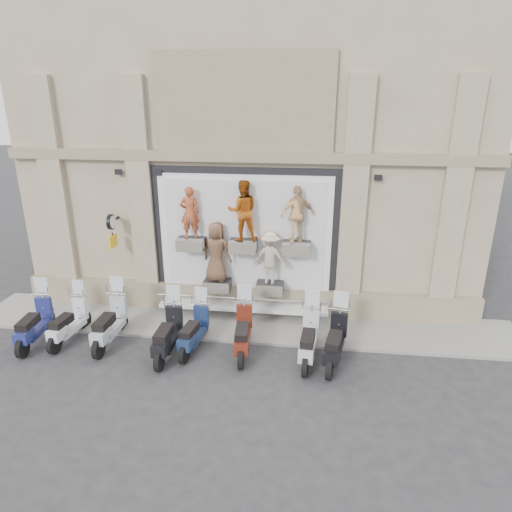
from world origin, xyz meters
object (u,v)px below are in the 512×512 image
object	(u,v)px
scooter_d	(167,326)
scooter_e	(193,323)
scooter_f	(243,324)
scooter_a	(33,315)
scooter_c	(109,315)
clock_sign_bracket	(112,227)
guard_rail	(241,312)
scooter_b	(68,315)
scooter_h	(336,333)
scooter_g	(309,331)

from	to	relation	value
scooter_d	scooter_e	distance (m)	0.70
scooter_f	scooter_e	bearing A→B (deg)	175.53
scooter_a	scooter_e	distance (m)	4.42
scooter_c	scooter_a	bearing A→B (deg)	-173.49
clock_sign_bracket	scooter_c	bearing A→B (deg)	-74.93
clock_sign_bracket	guard_rail	bearing A→B (deg)	-6.84
scooter_b	scooter_f	distance (m)	4.87
scooter_h	scooter_b	bearing A→B (deg)	-171.03
clock_sign_bracket	scooter_f	world-z (taller)	clock_sign_bracket
guard_rail	scooter_g	bearing A→B (deg)	-37.42
guard_rail	scooter_b	distance (m)	4.81
clock_sign_bracket	scooter_a	world-z (taller)	clock_sign_bracket
scooter_a	scooter_e	xyz separation A→B (m)	(4.42, 0.20, -0.05)
scooter_e	scooter_h	world-z (taller)	scooter_h
guard_rail	clock_sign_bracket	bearing A→B (deg)	173.16
guard_rail	scooter_f	xyz separation A→B (m)	(0.28, -1.40, 0.37)
clock_sign_bracket	scooter_f	bearing A→B (deg)	-24.05
guard_rail	scooter_c	size ratio (longest dim) A/B	2.40
scooter_d	scooter_g	xyz separation A→B (m)	(3.66, 0.19, -0.01)
scooter_b	scooter_f	size ratio (longest dim) A/B	0.93
scooter_a	scooter_h	xyz separation A→B (m)	(8.14, 0.03, 0.02)
scooter_c	scooter_d	world-z (taller)	scooter_c
guard_rail	scooter_h	xyz separation A→B (m)	(2.67, -1.57, 0.38)
guard_rail	scooter_g	xyz separation A→B (m)	(2.00, -1.53, 0.37)
scooter_c	scooter_f	size ratio (longest dim) A/B	1.02
scooter_c	scooter_g	xyz separation A→B (m)	(5.41, -0.16, -0.02)
scooter_b	scooter_g	bearing A→B (deg)	4.50
clock_sign_bracket	scooter_g	xyz separation A→B (m)	(5.90, -2.00, -1.97)
scooter_d	scooter_f	size ratio (longest dim) A/B	1.01
scooter_e	scooter_f	world-z (taller)	scooter_f
scooter_c	scooter_e	distance (m)	2.36
guard_rail	scooter_a	distance (m)	5.71
clock_sign_bracket	scooter_e	distance (m)	3.96
scooter_b	scooter_c	bearing A→B (deg)	6.22
guard_rail	scooter_b	size ratio (longest dim) A/B	2.63
scooter_a	scooter_e	bearing A→B (deg)	-2.37
scooter_g	guard_rail	bearing A→B (deg)	147.23
scooter_a	scooter_g	xyz separation A→B (m)	(7.47, 0.07, 0.00)
guard_rail	scooter_h	size ratio (longest dim) A/B	2.42
scooter_a	scooter_f	xyz separation A→B (m)	(5.74, 0.20, 0.00)
scooter_b	scooter_h	size ratio (longest dim) A/B	0.92
scooter_f	clock_sign_bracket	bearing A→B (deg)	151.50
clock_sign_bracket	scooter_b	size ratio (longest dim) A/B	0.53
scooter_a	scooter_c	bearing A→B (deg)	1.37
scooter_a	scooter_g	size ratio (longest dim) A/B	1.00
scooter_a	scooter_h	size ratio (longest dim) A/B	0.98
scooter_h	scooter_e	bearing A→B (deg)	-172.16
guard_rail	scooter_c	bearing A→B (deg)	-158.12
scooter_c	scooter_d	xyz separation A→B (m)	(1.75, -0.36, -0.01)
guard_rail	scooter_e	size ratio (longest dim) A/B	2.64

